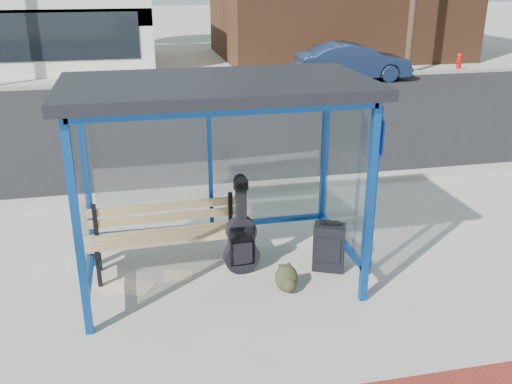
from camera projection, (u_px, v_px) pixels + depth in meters
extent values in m
plane|color=#B2ADA0|center=(222.00, 281.00, 6.88)|extent=(120.00, 120.00, 0.00)
cube|color=gray|center=(194.00, 192.00, 9.50)|extent=(60.00, 0.25, 0.12)
cube|color=black|center=(171.00, 121.00, 14.16)|extent=(60.00, 10.00, 0.00)
cube|color=gray|center=(159.00, 83.00, 18.79)|extent=(60.00, 0.25, 0.12)
cube|color=#B2ADA0|center=(156.00, 75.00, 20.54)|extent=(60.00, 4.00, 0.01)
cube|color=navy|center=(77.00, 232.00, 5.48)|extent=(0.08, 0.08, 2.30)
cube|color=navy|center=(369.00, 206.00, 6.08)|extent=(0.08, 0.08, 2.30)
cube|color=navy|center=(87.00, 180.00, 6.85)|extent=(0.08, 0.08, 2.30)
cube|color=navy|center=(324.00, 163.00, 7.44)|extent=(0.08, 0.08, 2.30)
cube|color=navy|center=(208.00, 83.00, 6.74)|extent=(3.00, 0.08, 0.08)
cube|color=navy|center=(229.00, 111.00, 5.38)|extent=(3.00, 0.08, 0.08)
cube|color=navy|center=(70.00, 102.00, 5.76)|extent=(0.08, 1.50, 0.08)
cube|color=navy|center=(350.00, 89.00, 6.36)|extent=(0.08, 1.50, 0.08)
cube|color=navy|center=(212.00, 226.00, 7.42)|extent=(3.00, 0.08, 0.06)
cube|color=navy|center=(90.00, 264.00, 6.44)|extent=(0.08, 1.50, 0.06)
cube|color=navy|center=(341.00, 239.00, 7.03)|extent=(0.08, 1.50, 0.06)
cube|color=navy|center=(210.00, 156.00, 7.07)|extent=(0.05, 0.05, 1.90)
cube|color=silver|center=(210.00, 159.00, 7.09)|extent=(2.84, 0.01, 1.82)
cube|color=silver|center=(81.00, 189.00, 6.11)|extent=(0.02, 1.34, 1.82)
cube|color=silver|center=(345.00, 170.00, 6.70)|extent=(0.02, 1.34, 1.82)
cube|color=black|center=(217.00, 86.00, 6.02)|extent=(3.30, 1.80, 0.12)
cube|color=black|center=(99.00, 269.00, 6.68)|extent=(0.05, 0.05, 0.47)
cube|color=black|center=(97.00, 238.00, 6.97)|extent=(0.05, 0.05, 0.89)
cube|color=black|center=(99.00, 261.00, 6.86)|extent=(0.07, 0.42, 0.05)
cube|color=black|center=(237.00, 253.00, 7.06)|extent=(0.05, 0.05, 0.47)
cube|color=black|center=(231.00, 224.00, 7.35)|extent=(0.05, 0.05, 0.89)
cube|color=black|center=(234.00, 246.00, 7.24)|extent=(0.07, 0.42, 0.05)
cube|color=#D9BB7D|center=(169.00, 242.00, 6.81)|extent=(1.88, 0.15, 0.04)
cube|color=#D9BB7D|center=(168.00, 238.00, 6.91)|extent=(1.88, 0.15, 0.04)
cube|color=#D9BB7D|center=(167.00, 234.00, 7.02)|extent=(1.88, 0.15, 0.04)
cube|color=#D9BB7D|center=(166.00, 230.00, 7.12)|extent=(1.88, 0.15, 0.04)
cube|color=#D9BB7D|center=(165.00, 218.00, 7.10)|extent=(1.88, 0.09, 0.10)
cube|color=#D9BB7D|center=(164.00, 207.00, 7.05)|extent=(1.88, 0.09, 0.10)
cylinder|color=black|center=(242.00, 256.00, 7.00)|extent=(0.45, 0.15, 0.44)
cylinder|color=black|center=(241.00, 231.00, 6.88)|extent=(0.37, 0.15, 0.37)
cube|color=black|center=(241.00, 244.00, 6.94)|extent=(0.32, 0.15, 0.52)
cube|color=black|center=(241.00, 204.00, 6.75)|extent=(0.12, 0.11, 0.52)
cube|color=black|center=(241.00, 186.00, 6.67)|extent=(0.16, 0.12, 0.10)
cube|color=black|center=(329.00, 247.00, 7.04)|extent=(0.44, 0.37, 0.60)
cylinder|color=black|center=(317.00, 266.00, 7.17)|extent=(0.14, 0.22, 0.05)
cylinder|color=black|center=(339.00, 268.00, 7.12)|extent=(0.14, 0.22, 0.05)
cube|color=black|center=(330.00, 223.00, 6.92)|extent=(0.23, 0.14, 0.04)
cube|color=black|center=(328.00, 250.00, 6.92)|extent=(0.28, 0.14, 0.32)
ellipsoid|color=#2B2C18|center=(286.00, 278.00, 6.62)|extent=(0.29, 0.22, 0.33)
ellipsoid|color=#2B2C18|center=(289.00, 286.00, 6.54)|extent=(0.17, 0.12, 0.17)
cube|color=#2B2C18|center=(286.00, 266.00, 6.58)|extent=(0.09, 0.04, 0.03)
cube|color=navy|center=(374.00, 194.00, 6.68)|extent=(0.08, 0.08, 2.10)
cube|color=navy|center=(382.00, 137.00, 6.43)|extent=(0.10, 0.25, 0.39)
cube|color=white|center=(111.00, 288.00, 6.73)|extent=(0.40, 0.44, 0.01)
cube|color=white|center=(136.00, 287.00, 6.74)|extent=(0.49, 0.46, 0.01)
cube|color=white|center=(178.00, 275.00, 7.00)|extent=(0.39, 0.33, 0.01)
imported|color=#1B294C|center=(353.00, 62.00, 19.23)|extent=(3.86, 1.42, 1.26)
cylinder|color=red|center=(459.00, 64.00, 21.22)|extent=(0.18, 0.18, 0.54)
sphere|color=red|center=(460.00, 56.00, 21.11)|extent=(0.20, 0.20, 0.20)
cylinder|color=red|center=(459.00, 61.00, 21.19)|extent=(0.30, 0.20, 0.09)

